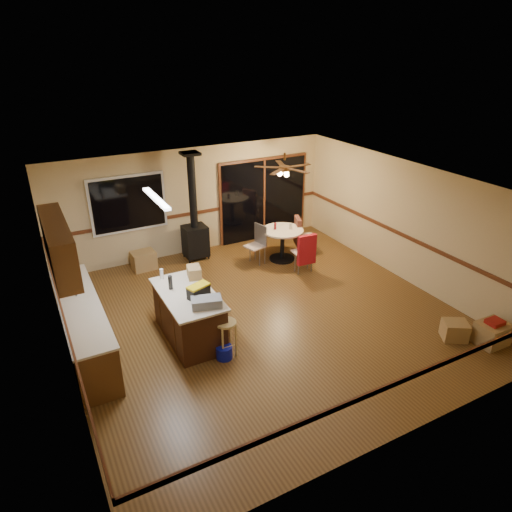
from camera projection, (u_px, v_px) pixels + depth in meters
floor at (263, 315)px, 8.86m from camera, size 7.00×7.00×0.00m
ceiling at (264, 186)px, 7.75m from camera, size 7.00×7.00×0.00m
wall_back at (194, 201)px, 11.10m from camera, size 7.00×0.00×7.00m
wall_front at (403, 363)px, 5.51m from camera, size 7.00×0.00×7.00m
wall_left at (59, 301)px, 6.82m from camera, size 0.00×7.00×7.00m
wall_right at (406, 222)px, 9.79m from camera, size 0.00×7.00×7.00m
chair_rail at (264, 269)px, 8.44m from camera, size 7.00×7.00×0.08m
window at (128, 204)px, 10.30m from camera, size 1.72×0.10×1.32m
sliding_door at (264, 200)px, 11.98m from camera, size 2.52×0.10×2.10m
lower_cabinets at (84, 328)px, 7.72m from camera, size 0.60×3.00×0.86m
countertop at (79, 305)px, 7.53m from camera, size 0.64×3.04×0.04m
upper_cabinets at (59, 246)px, 7.20m from camera, size 0.35×2.00×0.80m
kitchen_island at (189, 315)px, 8.03m from camera, size 0.88×1.68×0.90m
wood_stove at (195, 230)px, 10.90m from camera, size 0.55×0.50×2.52m
ceiling_fan at (284, 170)px, 10.20m from camera, size 0.24×0.24×0.55m
fluorescent_strip at (156, 199)px, 7.25m from camera, size 0.10×1.20×0.04m
toolbox_grey at (206, 302)px, 7.42m from camera, size 0.55×0.40×0.15m
toolbox_black at (199, 292)px, 7.67m from camera, size 0.41×0.31×0.21m
toolbox_yellow_lid at (198, 286)px, 7.62m from camera, size 0.43×0.32×0.03m
box_on_island at (194, 272)px, 8.33m from camera, size 0.29×0.36×0.21m
bottle_dark at (170, 282)px, 7.92m from camera, size 0.09×0.09×0.26m
bottle_pink at (200, 290)px, 7.71m from camera, size 0.09×0.09×0.23m
bottle_white at (162, 274)px, 8.28m from camera, size 0.08×0.08×0.20m
bar_stool at (226, 338)px, 7.64m from camera, size 0.46×0.46×0.64m
blue_bucket at (224, 352)px, 7.63m from camera, size 0.34×0.34×0.23m
dining_table at (282, 239)px, 10.91m from camera, size 0.98×0.98×0.78m
glass_red at (275, 226)px, 10.79m from camera, size 0.07×0.07×0.16m
glass_cream at (290, 226)px, 10.81m from camera, size 0.08×0.08×0.15m
chair_left at (258, 240)px, 10.74m from camera, size 0.49×0.49×0.51m
chair_near at (306, 249)px, 10.22m from camera, size 0.45×0.49×0.70m
chair_right at (299, 231)px, 11.21m from camera, size 0.58×0.56×0.70m
box_under_window at (144, 260)px, 10.60m from camera, size 0.55×0.45×0.42m
box_corner_a at (492, 333)px, 7.96m from camera, size 0.54×0.46×0.40m
box_corner_b at (455, 330)px, 8.11m from camera, size 0.54×0.52×0.34m
box_small_red at (495, 322)px, 7.86m from camera, size 0.28×0.24×0.07m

